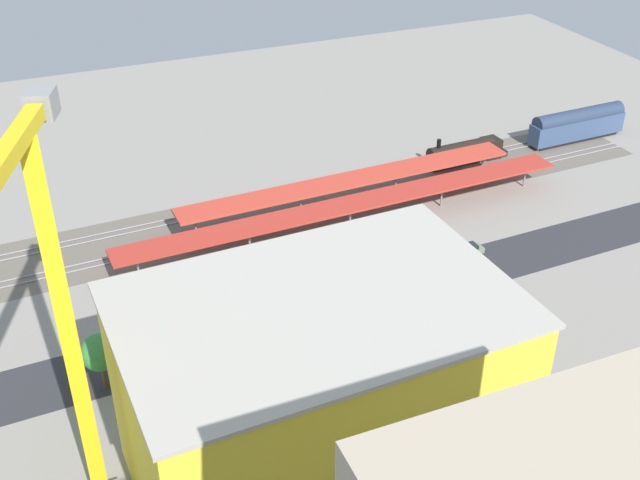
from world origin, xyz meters
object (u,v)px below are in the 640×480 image
(platform_canopy_far, at_px, (350,180))
(construction_building, at_px, (318,397))
(box_truck_0, at_px, (233,367))
(box_truck_2, at_px, (291,361))
(parked_car_2, at_px, (375,273))
(parked_car_0, at_px, (468,251))
(street_tree_0, at_px, (183,332))
(tower_crane, at_px, (57,323))
(passenger_coach, at_px, (577,124))
(street_tree_2, at_px, (381,289))
(street_tree_3, at_px, (197,334))
(traffic_light, at_px, (403,282))
(parked_car_1, at_px, (424,263))
(locomotive, at_px, (468,152))
(street_tree_1, at_px, (100,353))
(box_truck_1, at_px, (347,334))

(platform_canopy_far, bearing_deg, construction_building, 62.08)
(box_truck_0, distance_m, box_truck_2, 6.42)
(parked_car_2, height_order, box_truck_2, box_truck_2)
(parked_car_0, relative_size, street_tree_0, 0.52)
(tower_crane, bearing_deg, box_truck_2, -151.98)
(box_truck_0, bearing_deg, passenger_coach, -153.85)
(street_tree_2, bearing_deg, box_truck_2, 17.33)
(street_tree_2, relative_size, street_tree_3, 1.11)
(tower_crane, height_order, street_tree_2, tower_crane)
(box_truck_0, bearing_deg, street_tree_2, -172.56)
(construction_building, relative_size, traffic_light, 5.09)
(platform_canopy_far, xyz_separation_m, parked_car_1, (-1.97, 19.72, -3.54))
(platform_canopy_far, xyz_separation_m, street_tree_3, (31.47, 28.52, 1.05))
(locomotive, distance_m, street_tree_2, 48.83)
(passenger_coach, xyz_separation_m, traffic_light, (52.93, 33.35, 1.17))
(locomotive, height_order, parked_car_0, locomotive)
(construction_building, relative_size, box_truck_2, 3.89)
(platform_canopy_far, bearing_deg, parked_car_0, 115.41)
(parked_car_2, xyz_separation_m, street_tree_3, (26.34, 9.22, 4.62))
(parked_car_1, distance_m, street_tree_1, 44.54)
(platform_canopy_far, relative_size, street_tree_3, 7.30)
(passenger_coach, height_order, street_tree_2, street_tree_2)
(tower_crane, bearing_deg, box_truck_0, -140.63)
(passenger_coach, relative_size, traffic_light, 2.97)
(parked_car_2, relative_size, construction_building, 0.15)
(parked_car_0, height_order, box_truck_0, box_truck_0)
(passenger_coach, distance_m, box_truck_1, 72.30)
(parked_car_2, xyz_separation_m, box_truck_2, (17.09, 13.41, 1.02))
(parked_car_2, xyz_separation_m, box_truck_0, (23.33, 11.86, 0.88))
(parked_car_2, bearing_deg, street_tree_3, 19.28)
(passenger_coach, relative_size, street_tree_1, 2.76)
(platform_canopy_far, xyz_separation_m, box_truck_2, (22.23, 32.72, -2.54))
(platform_canopy_far, distance_m, street_tree_0, 43.10)
(street_tree_2, bearing_deg, traffic_light, -158.92)
(parked_car_0, bearing_deg, construction_building, 39.27)
(tower_crane, height_order, street_tree_0, tower_crane)
(box_truck_2, height_order, street_tree_3, street_tree_3)
(street_tree_2, bearing_deg, box_truck_0, 7.44)
(box_truck_2, bearing_deg, box_truck_0, -14.05)
(parked_car_1, height_order, traffic_light, traffic_light)
(street_tree_0, bearing_deg, construction_building, 111.45)
(locomotive, bearing_deg, box_truck_0, 34.97)
(construction_building, xyz_separation_m, street_tree_0, (7.68, -19.55, -4.50))
(parked_car_2, bearing_deg, traffic_light, 88.52)
(box_truck_2, bearing_deg, box_truck_1, -166.10)
(box_truck_1, bearing_deg, box_truck_2, 13.90)
(platform_canopy_far, height_order, box_truck_0, platform_canopy_far)
(construction_building, height_order, box_truck_2, construction_building)
(platform_canopy_far, height_order, box_truck_1, platform_canopy_far)
(construction_building, distance_m, street_tree_3, 20.49)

